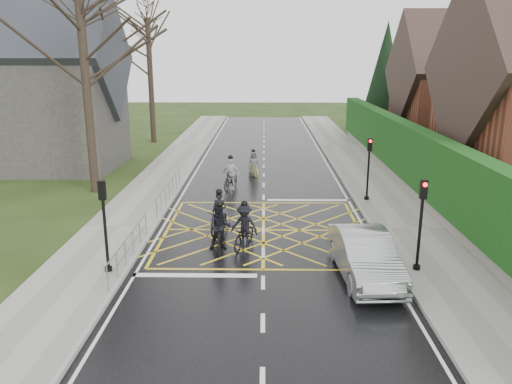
{
  "coord_description": "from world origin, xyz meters",
  "views": [
    {
      "loc": [
        0.01,
        -19.6,
        6.98
      ],
      "look_at": [
        -0.33,
        1.27,
        1.3
      ],
      "focal_mm": 35.0,
      "sensor_mm": 36.0,
      "label": 1
    }
  ],
  "objects_px": {
    "cyclist_mid": "(244,230)",
    "cyclist_lead": "(253,167)",
    "cyclist_front": "(231,177)",
    "car": "(365,256)",
    "cyclist_rear": "(219,218)",
    "cyclist_back": "(220,232)"
  },
  "relations": [
    {
      "from": "cyclist_rear",
      "to": "cyclist_front",
      "type": "distance_m",
      "value": 6.84
    },
    {
      "from": "cyclist_front",
      "to": "cyclist_lead",
      "type": "distance_m",
      "value": 3.45
    },
    {
      "from": "cyclist_rear",
      "to": "cyclist_back",
      "type": "bearing_deg",
      "value": -70.67
    },
    {
      "from": "cyclist_lead",
      "to": "car",
      "type": "bearing_deg",
      "value": -95.99
    },
    {
      "from": "car",
      "to": "cyclist_front",
      "type": "bearing_deg",
      "value": 110.89
    },
    {
      "from": "cyclist_mid",
      "to": "cyclist_lead",
      "type": "distance_m",
      "value": 11.7
    },
    {
      "from": "cyclist_mid",
      "to": "cyclist_lead",
      "type": "bearing_deg",
      "value": 109.01
    },
    {
      "from": "cyclist_front",
      "to": "car",
      "type": "height_order",
      "value": "cyclist_front"
    },
    {
      "from": "cyclist_rear",
      "to": "car",
      "type": "xyz_separation_m",
      "value": [
        5.1,
        -4.28,
        0.17
      ]
    },
    {
      "from": "cyclist_mid",
      "to": "cyclist_front",
      "type": "bearing_deg",
      "value": 116.66
    },
    {
      "from": "cyclist_back",
      "to": "cyclist_rear",
      "type": "bearing_deg",
      "value": 94.47
    },
    {
      "from": "cyclist_rear",
      "to": "cyclist_front",
      "type": "height_order",
      "value": "cyclist_front"
    },
    {
      "from": "cyclist_mid",
      "to": "cyclist_back",
      "type": "bearing_deg",
      "value": -140.29
    },
    {
      "from": "cyclist_mid",
      "to": "cyclist_front",
      "type": "xyz_separation_m",
      "value": [
        -1.07,
        8.45,
        0.04
      ]
    },
    {
      "from": "cyclist_front",
      "to": "cyclist_back",
      "type": "bearing_deg",
      "value": -71.21
    },
    {
      "from": "cyclist_mid",
      "to": "car",
      "type": "xyz_separation_m",
      "value": [
        4.01,
        -2.67,
        0.1
      ]
    },
    {
      "from": "cyclist_mid",
      "to": "car",
      "type": "distance_m",
      "value": 4.82
    },
    {
      "from": "cyclist_mid",
      "to": "cyclist_front",
      "type": "height_order",
      "value": "cyclist_front"
    },
    {
      "from": "cyclist_front",
      "to": "cyclist_mid",
      "type": "bearing_deg",
      "value": -65.13
    },
    {
      "from": "cyclist_mid",
      "to": "cyclist_lead",
      "type": "xyz_separation_m",
      "value": [
        0.09,
        11.7,
        -0.1
      ]
    },
    {
      "from": "cyclist_rear",
      "to": "cyclist_mid",
      "type": "height_order",
      "value": "cyclist_rear"
    },
    {
      "from": "cyclist_rear",
      "to": "car",
      "type": "height_order",
      "value": "cyclist_rear"
    }
  ]
}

